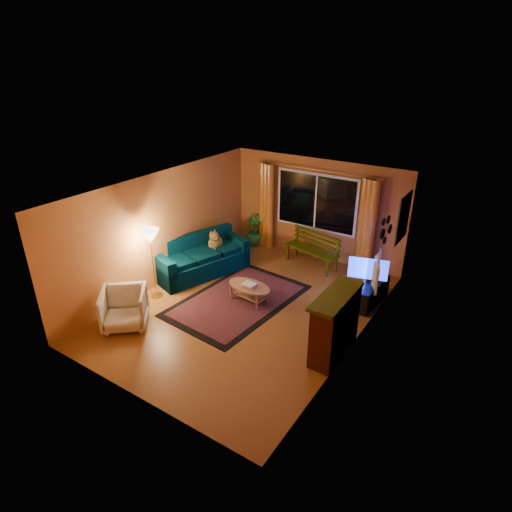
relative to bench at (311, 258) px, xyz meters
The scene contains 22 objects.
floor 2.45m from the bench, 94.92° to the right, with size 4.50×6.00×0.02m, color brown.
ceiling 3.36m from the bench, 94.92° to the right, with size 4.50×6.00×0.02m, color white.
wall_back 1.21m from the bench, 109.97° to the left, with size 4.50×0.02×2.50m, color #BD7035.
wall_left 3.62m from the bench, 135.42° to the right, with size 0.02×6.00×2.50m, color #BD7035.
wall_right 3.35m from the bench, 49.88° to the right, with size 0.02×6.00×2.50m, color #BD7035.
window 1.36m from the bench, 112.27° to the left, with size 2.00×0.02×1.30m, color black.
curtain_rod 2.10m from the bench, 114.18° to the left, with size 0.03×0.03×3.20m, color #BF8C3F.
curtain_left 1.86m from the bench, 164.03° to the left, with size 0.36×0.36×2.24m, color orange.
curtain_right 1.53m from the bench, 21.37° to the left, with size 0.36×0.36×2.24m, color orange.
bench is the anchor object (origin of this frame).
potted_plant 1.92m from the bench, behind, with size 0.48×0.48×0.85m, color #235B1E.
sofa 2.67m from the bench, 138.40° to the right, with size 0.94×2.18×0.88m, color black.
dog 2.37m from the bench, 146.70° to the right, with size 0.35×0.48×0.52m, color brown, non-canonical shape.
armchair 4.60m from the bench, 113.09° to the right, with size 0.80×0.75×0.82m, color beige.
floor_lamp 3.81m from the bench, 124.11° to the right, with size 0.26×0.26×1.53m, color #BF8C3F.
rug 2.39m from the bench, 103.06° to the right, with size 1.86×2.94×0.02m, color maroon.
coffee_table 2.22m from the bench, 98.77° to the right, with size 1.00×1.00×0.36m, color #9B6B4E.
tv_console 2.00m from the bench, 26.16° to the right, with size 0.38×1.13×0.47m, color black.
television 2.07m from the bench, 26.16° to the right, with size 1.00×0.13×0.57m, color black.
fireplace 3.40m from the bench, 56.99° to the right, with size 0.40×1.20×1.10m, color maroon.
mirror_cluster 2.80m from the bench, 29.54° to the right, with size 0.06×0.60×0.56m, color black, non-canonical shape.
painting 2.47m from the bench, ahead, with size 0.04×0.76×0.96m, color #D54B21.
Camera 1 is at (4.23, -6.15, 4.70)m, focal length 30.00 mm.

